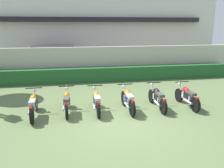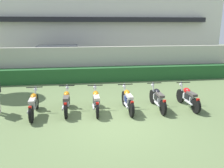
{
  "view_description": "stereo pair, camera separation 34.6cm",
  "coord_description": "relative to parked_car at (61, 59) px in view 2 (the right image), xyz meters",
  "views": [
    {
      "loc": [
        -1.54,
        -7.09,
        3.24
      ],
      "look_at": [
        0.0,
        1.51,
        1.0
      ],
      "focal_mm": 36.95,
      "sensor_mm": 36.0,
      "label": 1
    },
    {
      "loc": [
        -1.19,
        -7.14,
        3.24
      ],
      "look_at": [
        0.0,
        1.51,
        1.0
      ],
      "focal_mm": 36.95,
      "sensor_mm": 36.0,
      "label": 2
    }
  ],
  "objects": [
    {
      "name": "ground",
      "position": [
        2.56,
        -9.1,
        -0.94
      ],
      "size": [
        60.0,
        60.0,
        0.0
      ],
      "primitive_type": "plane",
      "color": "#607547"
    },
    {
      "name": "building",
      "position": [
        2.56,
        5.25,
        2.53
      ],
      "size": [
        21.2,
        6.5,
        6.93
      ],
      "color": "silver",
      "rests_on": "ground"
    },
    {
      "name": "compound_wall",
      "position": [
        2.56,
        -2.26,
        0.05
      ],
      "size": [
        20.14,
        0.3,
        1.97
      ],
      "primitive_type": "cube",
      "color": "#BCB7A8",
      "rests_on": "ground"
    },
    {
      "name": "hedge_row",
      "position": [
        2.56,
        -2.96,
        -0.52
      ],
      "size": [
        16.11,
        0.7,
        0.83
      ],
      "primitive_type": "cube",
      "color": "#235628",
      "rests_on": "ground"
    },
    {
      "name": "parked_car",
      "position": [
        0.0,
        0.0,
        0.0
      ],
      "size": [
        4.52,
        2.11,
        1.89
      ],
      "rotation": [
        0.0,
        0.0,
        0.01
      ],
      "color": "navy",
      "rests_on": "ground"
    },
    {
      "name": "motorcycle_in_row_0",
      "position": [
        -0.39,
        -7.96,
        -0.49
      ],
      "size": [
        0.6,
        1.94,
        0.96
      ],
      "rotation": [
        0.0,
        0.0,
        1.61
      ],
      "color": "black",
      "rests_on": "ground"
    },
    {
      "name": "motorcycle_in_row_1",
      "position": [
        0.8,
        -7.81,
        -0.49
      ],
      "size": [
        0.6,
        1.8,
        0.95
      ],
      "rotation": [
        0.0,
        0.0,
        1.56
      ],
      "color": "black",
      "rests_on": "ground"
    },
    {
      "name": "motorcycle_in_row_2",
      "position": [
        1.91,
        -7.9,
        -0.49
      ],
      "size": [
        0.6,
        1.81,
        0.95
      ],
      "rotation": [
        0.0,
        0.0,
        1.57
      ],
      "color": "black",
      "rests_on": "ground"
    },
    {
      "name": "motorcycle_in_row_3",
      "position": [
        3.12,
        -7.96,
        -0.49
      ],
      "size": [
        0.6,
        1.85,
        0.96
      ],
      "rotation": [
        0.0,
        0.0,
        1.59
      ],
      "color": "black",
      "rests_on": "ground"
    },
    {
      "name": "motorcycle_in_row_4",
      "position": [
        4.34,
        -7.9,
        -0.5
      ],
      "size": [
        0.6,
        1.92,
        0.95
      ],
      "rotation": [
        0.0,
        0.0,
        1.56
      ],
      "color": "black",
      "rests_on": "ground"
    },
    {
      "name": "motorcycle_in_row_5",
      "position": [
        5.59,
        -7.95,
        -0.49
      ],
      "size": [
        0.6,
        1.86,
        0.95
      ],
      "rotation": [
        0.0,
        0.0,
        1.61
      ],
      "color": "black",
      "rests_on": "ground"
    }
  ]
}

